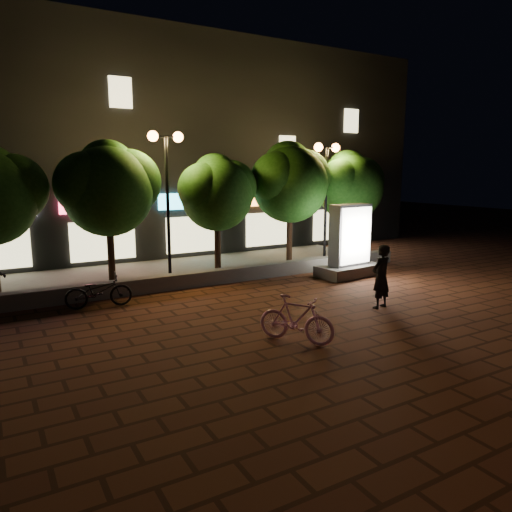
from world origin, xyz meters
TOP-DOWN VIEW (x-y plane):
  - ground at (0.00, 0.00)m, footprint 80.00×80.00m
  - retaining_wall at (0.00, 4.00)m, footprint 16.00×0.45m
  - sidewalk at (0.00, 6.50)m, footprint 16.00×5.00m
  - building_block at (-0.01, 12.99)m, footprint 28.00×8.12m
  - tree_left at (-3.45, 5.46)m, footprint 3.60×3.00m
  - tree_mid at (0.55, 5.46)m, footprint 3.24×2.70m
  - tree_right at (3.86, 5.46)m, footprint 3.72×3.10m
  - tree_far_right at (7.05, 5.46)m, footprint 3.48×2.90m
  - street_lamp_left at (-1.50, 5.20)m, footprint 1.26×0.36m
  - street_lamp_right at (5.50, 5.20)m, footprint 1.26×0.36m
  - ad_kiosk at (4.66, 2.63)m, footprint 2.61×1.48m
  - scooter_pink at (-1.10, -2.19)m, footprint 1.45×1.82m
  - rider at (2.60, -1.11)m, footprint 0.75×0.56m
  - scooter_parked at (-4.45, 3.00)m, footprint 1.94×0.92m

SIDE VIEW (x-z plane):
  - ground at x=0.00m, z-range 0.00..0.00m
  - sidewalk at x=0.00m, z-range 0.00..0.08m
  - retaining_wall at x=0.00m, z-range 0.00..0.50m
  - scooter_parked at x=-4.45m, z-range 0.00..0.98m
  - scooter_pink at x=-1.10m, z-range 0.00..1.10m
  - rider at x=2.60m, z-range 0.00..1.86m
  - ad_kiosk at x=4.66m, z-range -0.26..2.45m
  - tree_mid at x=0.55m, z-range 0.97..5.47m
  - tree_far_right at x=7.05m, z-range 0.99..5.75m
  - tree_left at x=-3.45m, z-range 1.00..5.89m
  - tree_right at x=3.86m, z-range 1.03..6.10m
  - street_lamp_right at x=5.50m, z-range 1.40..6.38m
  - street_lamp_left at x=-1.50m, z-range 1.44..6.62m
  - building_block at x=-0.01m, z-range -0.65..10.65m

